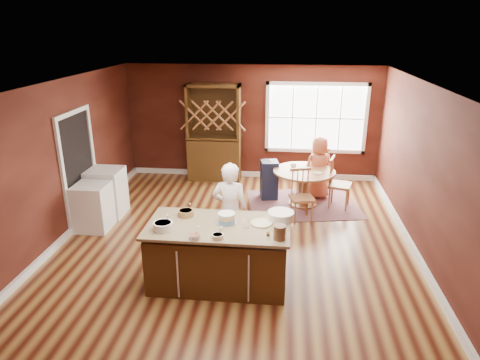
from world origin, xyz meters
name	(u,v)px	position (x,y,z in m)	size (l,w,h in m)	color
room_shell	(235,169)	(0.00, 0.00, 1.35)	(7.00, 7.00, 7.00)	olive
window	(316,118)	(1.50, 3.47, 1.50)	(2.36, 0.10, 1.66)	white
doorway	(79,170)	(-2.97, 0.60, 1.02)	(0.08, 1.26, 2.13)	white
kitchen_island	(219,255)	(-0.10, -1.20, 0.44)	(2.00, 1.05, 0.92)	#422C0D
dining_table	(304,180)	(1.21, 1.83, 0.53)	(1.27, 1.27, 0.75)	brown
baker	(230,211)	(-0.02, -0.45, 0.80)	(0.58, 0.38, 1.60)	white
layer_cake	(227,218)	(0.01, -1.10, 0.99)	(0.34, 0.34, 0.14)	white
bowl_blue	(163,226)	(-0.82, -1.42, 0.97)	(0.27, 0.27, 0.11)	silver
bowl_yellow	(186,213)	(-0.61, -0.95, 0.96)	(0.23, 0.23, 0.09)	brown
bowl_pink	(195,237)	(-0.34, -1.64, 0.95)	(0.16, 0.16, 0.06)	silver
bowl_olive	(218,236)	(-0.04, -1.60, 0.95)	(0.16, 0.16, 0.06)	beige
drinking_glass	(246,223)	(0.31, -1.25, 1.00)	(0.08, 0.08, 0.16)	silver
dinner_plate	(262,223)	(0.51, -1.11, 0.93)	(0.30, 0.30, 0.02)	#FCDDAD
white_tub	(281,216)	(0.77, -0.95, 0.98)	(0.38, 0.38, 0.13)	silver
stoneware_crock	(280,232)	(0.77, -1.53, 1.02)	(0.16, 0.16, 0.19)	brown
toy_figurine	(268,233)	(0.61, -1.46, 0.96)	(0.04, 0.04, 0.07)	gold
rug	(302,204)	(1.21, 1.83, 0.01)	(2.22, 1.72, 0.01)	brown
chair_east	(340,183)	(1.94, 1.77, 0.53)	(0.45, 0.43, 1.06)	olive
chair_south	(302,196)	(1.15, 1.04, 0.51)	(0.43, 0.41, 1.01)	brown
chair_north	(315,169)	(1.49, 2.61, 0.52)	(0.44, 0.42, 1.05)	brown
seated_woman	(318,168)	(1.53, 2.26, 0.68)	(0.66, 0.43, 1.36)	#C46443
high_chair	(269,179)	(0.49, 2.10, 0.44)	(0.35, 0.35, 0.87)	black
toddler	(268,161)	(0.46, 2.18, 0.81)	(0.18, 0.14, 0.26)	#8CA5BF
table_plate	(318,173)	(1.47, 1.68, 0.76)	(0.20, 0.20, 0.01)	beige
table_cup	(293,166)	(0.99, 1.95, 0.80)	(0.12, 0.12, 0.10)	white
hutch	(214,133)	(-0.88, 3.22, 1.14)	(1.25, 0.52, 2.28)	#361B10
washer	(93,207)	(-2.64, 0.28, 0.43)	(0.59, 0.57, 0.86)	white
dryer	(107,192)	(-2.64, 0.92, 0.47)	(0.64, 0.62, 0.93)	white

